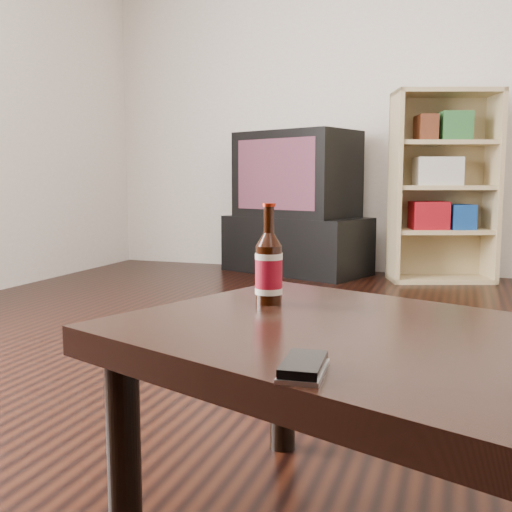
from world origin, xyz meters
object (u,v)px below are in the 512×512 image
(tv, at_px, (297,175))
(bookshelf, at_px, (441,184))
(phone, at_px, (303,367))
(tv_stand, at_px, (296,245))
(coffee_table, at_px, (423,373))
(beer_bottle, at_px, (269,269))

(tv, distance_m, bookshelf, 1.05)
(phone, bearing_deg, tv, 100.54)
(tv, relative_size, bookshelf, 0.75)
(tv, height_order, phone, tv)
(tv_stand, bearing_deg, tv, -90.00)
(coffee_table, relative_size, phone, 10.90)
(bookshelf, distance_m, phone, 3.58)
(phone, bearing_deg, tv_stand, 100.53)
(bookshelf, bearing_deg, beer_bottle, -113.54)
(coffee_table, bearing_deg, beer_bottle, 148.16)
(tv_stand, bearing_deg, phone, -53.69)
(tv_stand, height_order, phone, phone)
(coffee_table, relative_size, beer_bottle, 5.85)
(coffee_table, bearing_deg, tv, 108.67)
(coffee_table, bearing_deg, tv_stand, 108.65)
(tv_stand, distance_m, bookshelf, 1.15)
(tv, relative_size, beer_bottle, 4.41)
(bookshelf, height_order, beer_bottle, bookshelf)
(tv_stand, relative_size, bookshelf, 0.82)
(tv_stand, xyz_separation_m, beer_bottle, (0.79, -3.16, 0.29))
(beer_bottle, bearing_deg, coffee_table, -31.84)
(beer_bottle, distance_m, phone, 0.49)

